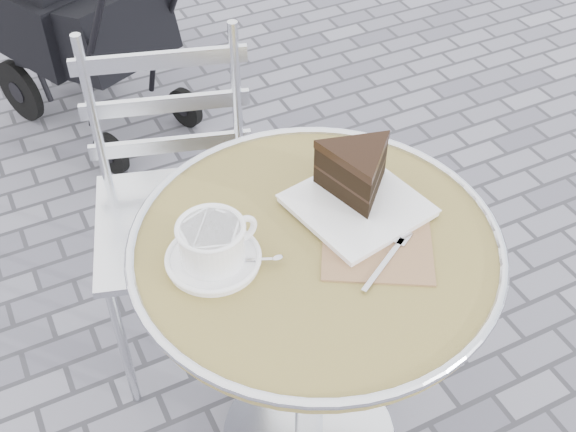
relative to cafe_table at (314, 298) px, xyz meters
name	(u,v)px	position (x,y,z in m)	size (l,w,h in m)	color
cafe_table	(314,298)	(0.00, 0.00, 0.00)	(0.72, 0.72, 0.74)	silver
cappuccino_set	(213,246)	(-0.19, 0.04, 0.20)	(0.19, 0.17, 0.09)	white
cake_plate_set	(358,179)	(0.13, 0.07, 0.22)	(0.29, 0.38, 0.12)	#916A4F
bistro_chair	(173,170)	(-0.12, 0.52, -0.01)	(0.51, 0.51, 0.91)	silver
baby_stroller	(77,22)	(-0.10, 1.65, -0.15)	(0.72, 0.96, 0.92)	black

